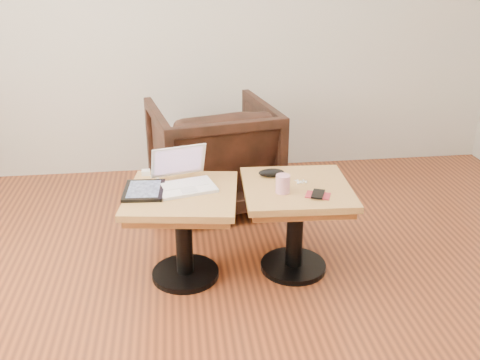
{
  "coord_description": "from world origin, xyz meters",
  "views": [
    {
      "loc": [
        -0.33,
        -1.87,
        1.66
      ],
      "look_at": [
        -0.01,
        0.65,
        0.56
      ],
      "focal_mm": 40.0,
      "sensor_mm": 36.0,
      "label": 1
    }
  ],
  "objects": [
    {
      "name": "room_shell",
      "position": [
        0.0,
        0.0,
        1.35
      ],
      "size": [
        4.52,
        4.52,
        2.71
      ],
      "color": "#522818",
      "rests_on": "ground"
    },
    {
      "name": "side_table_left",
      "position": [
        -0.32,
        0.65,
        0.38
      ],
      "size": [
        0.64,
        0.64,
        0.51
      ],
      "rotation": [
        0.0,
        0.0,
        -0.14
      ],
      "color": "black",
      "rests_on": "ground"
    },
    {
      "name": "side_table_right",
      "position": [
        0.29,
        0.65,
        0.38
      ],
      "size": [
        0.59,
        0.59,
        0.51
      ],
      "rotation": [
        0.0,
        0.0,
        -0.05
      ],
      "color": "black",
      "rests_on": "ground"
    },
    {
      "name": "laptop",
      "position": [
        -0.3,
        0.73,
        0.55
      ],
      "size": [
        0.35,
        0.34,
        0.2
      ],
      "rotation": [
        0.0,
        0.0,
        0.24
      ],
      "color": "white",
      "rests_on": "side_table_left"
    },
    {
      "name": "tablet",
      "position": [
        -0.51,
        0.67,
        0.52
      ],
      "size": [
        0.22,
        0.27,
        0.02
      ],
      "rotation": [
        0.0,
        0.0,
        -0.07
      ],
      "color": "black",
      "rests_on": "side_table_left"
    },
    {
      "name": "charging_adapter",
      "position": [
        -0.51,
        0.9,
        0.52
      ],
      "size": [
        0.05,
        0.05,
        0.03
      ],
      "primitive_type": "cube",
      "rotation": [
        0.0,
        0.0,
        -0.01
      ],
      "color": "white",
      "rests_on": "side_table_left"
    },
    {
      "name": "glasses_case",
      "position": [
        0.18,
        0.79,
        0.53
      ],
      "size": [
        0.15,
        0.07,
        0.04
      ],
      "primitive_type": "ellipsoid",
      "rotation": [
        0.0,
        0.0,
        -0.05
      ],
      "color": "black",
      "rests_on": "side_table_right"
    },
    {
      "name": "striped_cup",
      "position": [
        0.2,
        0.58,
        0.56
      ],
      "size": [
        0.09,
        0.09,
        0.09
      ],
      "primitive_type": "cylinder",
      "rotation": [
        0.0,
        0.0,
        -0.3
      ],
      "color": "#BC3B67",
      "rests_on": "side_table_right"
    },
    {
      "name": "earbuds_tangle",
      "position": [
        0.32,
        0.69,
        0.52
      ],
      "size": [
        0.06,
        0.04,
        0.01
      ],
      "color": "white",
      "rests_on": "side_table_right"
    },
    {
      "name": "phone_on_sleeve",
      "position": [
        0.37,
        0.51,
        0.52
      ],
      "size": [
        0.14,
        0.13,
        0.01
      ],
      "rotation": [
        0.0,
        0.0,
        -0.4
      ],
      "color": "maroon",
      "rests_on": "side_table_right"
    },
    {
      "name": "armchair",
      "position": [
        -0.09,
        1.55,
        0.37
      ],
      "size": [
        0.92,
        0.94,
        0.73
      ],
      "primitive_type": "imported",
      "rotation": [
        0.0,
        0.0,
        3.33
      ],
      "color": "black",
      "rests_on": "ground"
    }
  ]
}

